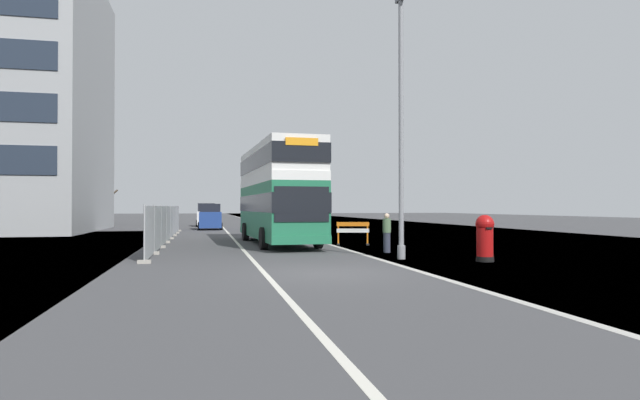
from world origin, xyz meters
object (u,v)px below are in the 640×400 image
pedestrian_at_kerb (387,233)px  car_oncoming_near (210,217)px  double_decker_bus (277,193)px  roadworks_barrier (353,231)px  lamppost_foreground (401,133)px  car_receding_mid (206,216)px  red_pillar_postbox (485,236)px

pedestrian_at_kerb → car_oncoming_near: bearing=105.9°
double_decker_bus → roadworks_barrier: 4.36m
lamppost_foreground → car_receding_mid: bearing=101.1°
red_pillar_postbox → car_oncoming_near: bearing=107.7°
double_decker_bus → roadworks_barrier: size_ratio=6.84×
red_pillar_postbox → car_receding_mid: bearing=104.5°
lamppost_foreground → pedestrian_at_kerb: bearing=81.5°
car_oncoming_near → roadworks_barrier: bearing=-71.3°
double_decker_bus → red_pillar_postbox: size_ratio=6.94×
red_pillar_postbox → car_oncoming_near: size_ratio=0.42×
car_oncoming_near → car_receding_mid: 7.61m
red_pillar_postbox → pedestrian_at_kerb: size_ratio=0.99×
double_decker_bus → lamppost_foreground: (3.34, -8.81, 1.96)m
red_pillar_postbox → double_decker_bus: bearing=119.8°
red_pillar_postbox → roadworks_barrier: red_pillar_postbox is taller
double_decker_bus → lamppost_foreground: lamppost_foreground is taller
red_pillar_postbox → car_receding_mid: car_receding_mid is taller
pedestrian_at_kerb → lamppost_foreground: bearing=-98.5°
red_pillar_postbox → pedestrian_at_kerb: pedestrian_at_kerb is taller
roadworks_barrier → car_oncoming_near: car_oncoming_near is taller
red_pillar_postbox → pedestrian_at_kerb: 4.64m
double_decker_bus → red_pillar_postbox: (5.87, -10.24, -1.74)m
red_pillar_postbox → roadworks_barrier: size_ratio=0.99×
lamppost_foreground → car_receding_mid: 35.51m
roadworks_barrier → car_receding_mid: bearing=104.3°
double_decker_bus → pedestrian_at_kerb: bearing=-58.5°
double_decker_bus → red_pillar_postbox: bearing=-60.2°
double_decker_bus → car_oncoming_near: size_ratio=2.90×
roadworks_barrier → car_oncoming_near: bearing=108.7°
car_receding_mid → roadworks_barrier: bearing=-75.7°
double_decker_bus → car_receding_mid: double_decker_bus is taller
car_oncoming_near → pedestrian_at_kerb: size_ratio=2.38×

